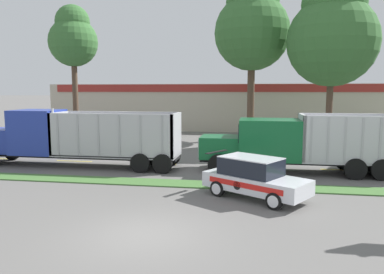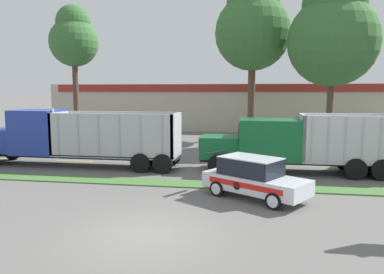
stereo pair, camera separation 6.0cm
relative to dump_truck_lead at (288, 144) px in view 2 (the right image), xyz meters
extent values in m
plane|color=slate|center=(-5.16, -9.97, -1.54)|extent=(600.00, 600.00, 0.00)
cube|color=#477538|center=(-5.16, -3.58, -1.51)|extent=(120.00, 1.35, 0.06)
cube|color=yellow|center=(-13.05, 1.10, -1.53)|extent=(2.40, 0.14, 0.01)
cube|color=yellow|center=(-7.65, 1.10, -1.53)|extent=(2.40, 0.14, 0.01)
cube|color=yellow|center=(-2.25, 1.10, -1.53)|extent=(2.40, 0.14, 0.01)
cube|color=yellow|center=(3.15, 1.10, -1.53)|extent=(2.40, 0.14, 0.01)
cube|color=black|center=(0.80, 0.00, -0.91)|extent=(11.11, 1.37, 0.18)
cube|color=#146033|center=(-3.68, 0.00, -0.22)|extent=(2.15, 2.05, 1.20)
cube|color=#B7B7BC|center=(-4.79, 0.00, -0.22)|extent=(0.06, 1.75, 1.02)
cube|color=#146033|center=(-0.99, 0.00, 0.27)|extent=(3.24, 2.50, 2.17)
cube|color=black|center=(-2.63, 0.00, 0.65)|extent=(0.04, 2.12, 0.98)
cylinder|color=silver|center=(0.73, -0.81, 0.95)|extent=(0.14, 0.14, 1.36)
cube|color=silver|center=(3.49, 0.00, -0.76)|extent=(5.73, 2.50, 0.12)
cube|color=silver|center=(0.71, 0.00, 0.45)|extent=(0.16, 2.50, 2.41)
cube|color=silver|center=(3.49, -1.17, 0.45)|extent=(5.73, 0.16, 2.41)
cube|color=silver|center=(3.49, 1.17, 0.45)|extent=(5.73, 0.16, 2.41)
cube|color=#B2B2B7|center=(1.04, -1.27, 0.45)|extent=(0.10, 0.04, 2.29)
cube|color=#B2B2B7|center=(1.85, -1.27, 0.45)|extent=(0.10, 0.04, 2.29)
cube|color=#B2B2B7|center=(2.67, -1.27, 0.45)|extent=(0.10, 0.04, 2.29)
cube|color=#B2B2B7|center=(3.49, -1.27, 0.45)|extent=(0.10, 0.04, 2.29)
cube|color=#B2B2B7|center=(4.31, -1.27, 0.45)|extent=(0.10, 0.04, 2.29)
cylinder|color=black|center=(-3.68, -1.23, -1.00)|extent=(1.08, 0.30, 1.08)
cylinder|color=black|center=(-3.68, 1.23, -1.00)|extent=(1.08, 0.30, 1.08)
cylinder|color=black|center=(4.49, -1.23, -1.00)|extent=(1.08, 0.30, 1.08)
cylinder|color=black|center=(4.49, 1.23, -1.00)|extent=(1.08, 0.30, 1.08)
cylinder|color=black|center=(3.23, -1.23, -1.00)|extent=(1.08, 0.30, 1.08)
cylinder|color=black|center=(3.23, 1.23, -1.00)|extent=(1.08, 0.30, 1.08)
cube|color=black|center=(-12.29, -0.27, -0.91)|extent=(12.43, 1.29, 0.18)
cube|color=#23389E|center=(-17.21, -0.27, -0.11)|extent=(2.58, 1.93, 1.43)
cube|color=#23389E|center=(-14.59, -0.27, 0.47)|extent=(2.65, 2.35, 2.60)
cube|color=black|center=(-15.94, -0.27, 0.93)|extent=(0.04, 2.00, 1.17)
cylinder|color=silver|center=(-13.17, -1.04, 1.19)|extent=(0.14, 0.14, 1.43)
cube|color=#B7B7BC|center=(-9.67, -0.27, -0.76)|extent=(7.20, 2.35, 0.12)
cube|color=#B7B7BC|center=(-13.19, -0.27, 0.45)|extent=(0.16, 2.35, 2.43)
cube|color=#B7B7BC|center=(-6.15, -0.27, 0.45)|extent=(0.16, 2.35, 2.43)
cube|color=#B7B7BC|center=(-9.67, -1.37, 0.45)|extent=(7.20, 0.16, 2.43)
cube|color=#B7B7BC|center=(-9.67, 0.82, 0.45)|extent=(7.20, 0.16, 2.43)
cube|color=#A3A3A8|center=(-12.67, -1.47, 0.45)|extent=(0.10, 0.04, 2.31)
cube|color=#A3A3A8|center=(-11.47, -1.47, 0.45)|extent=(0.10, 0.04, 2.31)
cube|color=#A3A3A8|center=(-10.27, -1.47, 0.45)|extent=(0.10, 0.04, 2.31)
cube|color=#A3A3A8|center=(-9.07, -1.47, 0.45)|extent=(0.10, 0.04, 2.31)
cube|color=#A3A3A8|center=(-7.87, -1.47, 0.45)|extent=(0.10, 0.04, 2.31)
cube|color=#A3A3A8|center=(-6.67, -1.47, 0.45)|extent=(0.10, 0.04, 2.31)
cylinder|color=black|center=(-17.21, 0.88, -1.00)|extent=(1.06, 0.30, 1.06)
cylinder|color=black|center=(-6.67, -1.43, -1.00)|extent=(1.06, 0.30, 1.06)
cylinder|color=black|center=(-6.67, 0.88, -1.00)|extent=(1.06, 0.30, 1.06)
cylinder|color=black|center=(-7.92, -1.43, -1.00)|extent=(1.06, 0.30, 1.06)
cylinder|color=black|center=(-7.92, 0.88, -1.00)|extent=(1.06, 0.30, 1.06)
cube|color=silver|center=(-1.72, -5.34, -0.89)|extent=(4.62, 3.84, 0.63)
cube|color=black|center=(-1.94, -5.20, -0.23)|extent=(2.86, 2.60, 0.70)
cube|color=silver|center=(-1.94, -5.20, 0.15)|extent=(2.86, 2.60, 0.04)
cube|color=black|center=(-3.47, -4.22, 0.19)|extent=(0.93, 1.29, 0.03)
cube|color=red|center=(-2.20, -6.09, -0.83)|extent=(2.94, 1.89, 0.22)
cylinder|color=black|center=(-2.48, -5.92, -0.89)|extent=(0.30, 0.19, 0.35)
cylinder|color=black|center=(-1.04, -6.78, -1.21)|extent=(0.66, 0.53, 0.66)
cylinder|color=silver|center=(-1.10, -6.87, -1.21)|extent=(0.40, 0.26, 0.46)
cylinder|color=black|center=(-0.13, -5.36, -1.21)|extent=(0.66, 0.53, 0.66)
cylinder|color=silver|center=(-0.07, -5.27, -1.21)|extent=(0.40, 0.26, 0.46)
cylinder|color=black|center=(-3.31, -5.32, -1.21)|extent=(0.66, 0.53, 0.66)
cylinder|color=silver|center=(-3.37, -5.41, -1.21)|extent=(0.40, 0.26, 0.46)
cylinder|color=black|center=(-2.40, -3.90, -1.21)|extent=(0.66, 0.53, 0.66)
cylinder|color=silver|center=(-2.35, -3.81, -1.21)|extent=(0.40, 0.26, 0.46)
cube|color=#BCB29E|center=(-5.81, 25.12, 1.04)|extent=(38.23, 12.00, 5.15)
cube|color=maroon|center=(-5.81, 19.07, 3.16)|extent=(36.32, 0.10, 0.80)
cylinder|color=brown|center=(-2.15, 13.48, 2.30)|extent=(0.64, 0.64, 7.68)
sphere|color=#386B33|center=(-2.15, 13.48, 7.97)|extent=(6.65, 6.65, 6.65)
sphere|color=#386B33|center=(-2.15, 13.48, 10.63)|extent=(4.65, 4.65, 4.65)
cylinder|color=brown|center=(-17.23, 9.92, 2.18)|extent=(0.48, 0.48, 7.42)
sphere|color=#386B33|center=(-17.23, 9.92, 7.03)|extent=(4.15, 4.15, 4.15)
sphere|color=#386B33|center=(-17.23, 9.92, 8.69)|extent=(2.91, 2.91, 2.91)
cylinder|color=brown|center=(4.02, 10.24, 1.62)|extent=(0.51, 0.51, 6.30)
sphere|color=#386B33|center=(4.02, 10.24, 6.68)|extent=(6.96, 6.96, 6.96)
sphere|color=#386B33|center=(4.02, 10.24, 9.46)|extent=(4.87, 4.87, 4.87)
camera|label=1|loc=(-1.87, -20.73, 2.92)|focal=35.00mm
camera|label=2|loc=(-1.81, -20.72, 2.92)|focal=35.00mm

